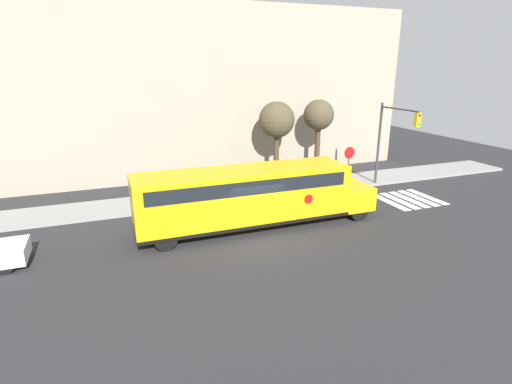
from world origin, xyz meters
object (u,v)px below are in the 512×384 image
(stop_sign, at_px, (349,161))
(traffic_light, at_px, (391,134))
(tree_near_sidewalk, at_px, (319,117))
(tree_far_sidewalk, at_px, (277,121))
(school_bus, at_px, (250,194))

(stop_sign, distance_m, traffic_light, 3.03)
(stop_sign, height_order, traffic_light, traffic_light)
(stop_sign, height_order, tree_near_sidewalk, tree_near_sidewalk)
(stop_sign, bearing_deg, traffic_light, -25.55)
(tree_near_sidewalk, height_order, tree_far_sidewalk, tree_near_sidewalk)
(tree_near_sidewalk, bearing_deg, stop_sign, -87.42)
(school_bus, height_order, stop_sign, school_bus)
(tree_far_sidewalk, bearing_deg, tree_near_sidewalk, 2.94)
(traffic_light, distance_m, tree_far_sidewalk, 7.41)
(traffic_light, bearing_deg, tree_near_sidewalk, 116.25)
(stop_sign, xyz_separation_m, tree_near_sidewalk, (-0.17, 3.80, 2.37))
(tree_near_sidewalk, bearing_deg, tree_far_sidewalk, -177.06)
(stop_sign, bearing_deg, tree_far_sidewalk, 133.74)
(stop_sign, relative_size, tree_near_sidewalk, 0.51)
(school_bus, relative_size, tree_far_sidewalk, 2.22)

